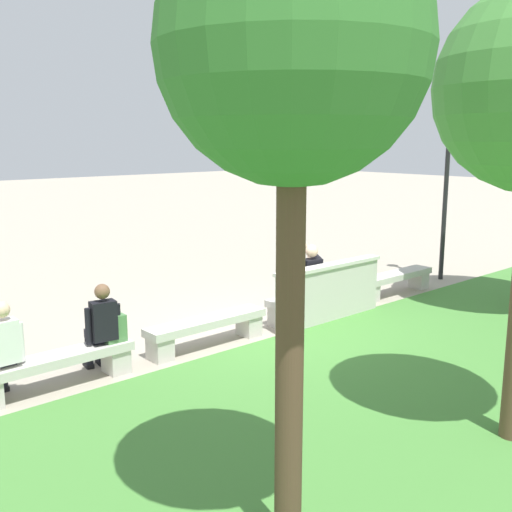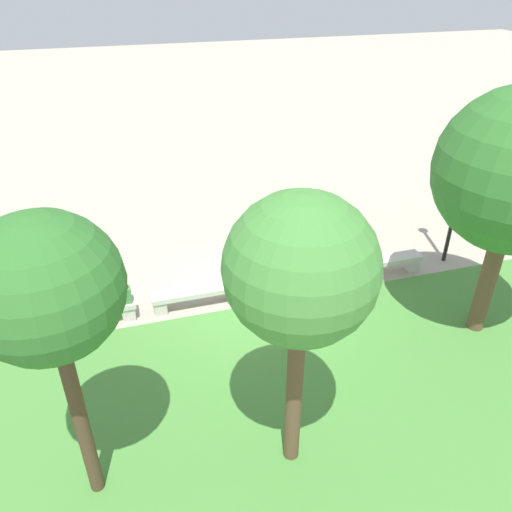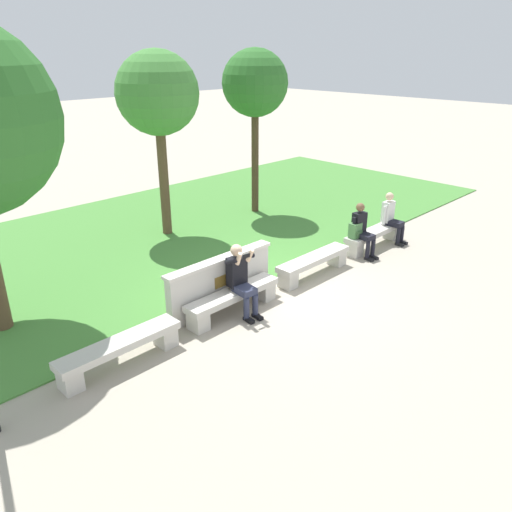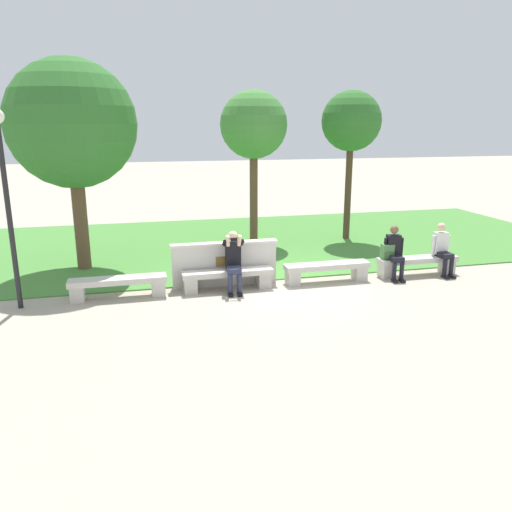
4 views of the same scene
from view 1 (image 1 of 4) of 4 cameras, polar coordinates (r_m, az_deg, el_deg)
name	(u,v)px [view 1 (image 1 of 4)]	position (r m, az deg, el deg)	size (l,w,h in m)	color
ground_plane	(265,331)	(9.91, 0.86, -7.12)	(80.00, 80.00, 0.00)	#A89E8C
bench_main	(395,280)	(12.39, 13.09, -2.24)	(2.02, 0.40, 0.45)	beige
bench_near	(315,300)	(10.61, 5.60, -4.23)	(2.02, 0.40, 0.45)	beige
bench_mid	(207,328)	(9.10, -4.69, -6.82)	(2.02, 0.40, 0.45)	beige
bench_far	(56,366)	(8.01, -18.54, -9.91)	(2.02, 0.40, 0.45)	beige
backrest_wall_with_plaque	(329,292)	(10.34, 6.99, -3.45)	(2.44, 0.24, 1.01)	beige
person_photographer	(307,277)	(10.47, 4.87, -1.98)	(0.50, 0.75, 1.32)	black
person_distant	(101,326)	(8.21, -14.53, -6.44)	(0.48, 0.70, 1.26)	black
person_companion	(1,348)	(7.76, -23.10, -8.03)	(0.48, 0.67, 1.26)	black
backpack	(114,329)	(8.21, -13.38, -6.74)	(0.28, 0.24, 0.43)	#4C7F47
tree_behind_wall	(293,54)	(4.09, 3.54, 18.62)	(1.82, 1.82, 4.59)	#4C3826
lamp_post	(447,166)	(13.76, 17.76, 8.20)	(0.28, 0.28, 3.87)	black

